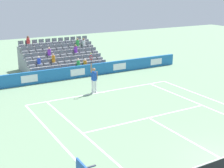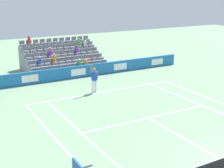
{
  "view_description": "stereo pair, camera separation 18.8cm",
  "coord_description": "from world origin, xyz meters",
  "views": [
    {
      "loc": [
        10.3,
        7.38,
        7.04
      ],
      "look_at": [
        0.29,
        -10.06,
        1.1
      ],
      "focal_mm": 52.2,
      "sensor_mm": 36.0,
      "label": 1
    },
    {
      "loc": [
        10.14,
        7.47,
        7.04
      ],
      "look_at": [
        0.29,
        -10.06,
        1.1
      ],
      "focal_mm": 52.2,
      "sensor_mm": 36.0,
      "label": 2
    }
  ],
  "objects": [
    {
      "name": "line_service",
      "position": [
        0.0,
        -6.4,
        0.0
      ],
      "size": [
        8.23,
        0.1,
        0.01
      ],
      "primitive_type": "cube",
      "color": "white",
      "rests_on": "ground"
    },
    {
      "name": "line_centre_mark",
      "position": [
        0.0,
        -11.79,
        0.0
      ],
      "size": [
        0.1,
        0.2,
        0.01
      ],
      "primitive_type": "cube",
      "color": "white",
      "rests_on": "ground"
    },
    {
      "name": "line_centre_service",
      "position": [
        0.0,
        -3.2,
        0.0
      ],
      "size": [
        0.1,
        6.4,
        0.01
      ],
      "primitive_type": "cube",
      "color": "white",
      "rests_on": "ground"
    },
    {
      "name": "tennis_player",
      "position": [
        0.59,
        -12.06,
        0.99
      ],
      "size": [
        0.53,
        0.39,
        2.85
      ],
      "color": "white",
      "rests_on": "ground"
    },
    {
      "name": "stadium_stand",
      "position": [
        0.0,
        -19.82,
        0.82
      ],
      "size": [
        6.82,
        4.75,
        3.0
      ],
      "color": "gray",
      "rests_on": "ground"
    },
    {
      "name": "line_baseline",
      "position": [
        0.0,
        -11.89,
        0.0
      ],
      "size": [
        10.97,
        0.1,
        0.01
      ],
      "primitive_type": "cube",
      "color": "white",
      "rests_on": "ground"
    },
    {
      "name": "line_singles_sideline_right",
      "position": [
        -4.12,
        -5.95,
        0.0
      ],
      "size": [
        0.1,
        11.89,
        0.01
      ],
      "primitive_type": "cube",
      "color": "white",
      "rests_on": "ground"
    },
    {
      "name": "line_singles_sideline_left",
      "position": [
        4.12,
        -5.95,
        0.0
      ],
      "size": [
        0.1,
        11.89,
        0.01
      ],
      "primitive_type": "cube",
      "color": "white",
      "rests_on": "ground"
    },
    {
      "name": "line_doubles_sideline_right",
      "position": [
        -5.49,
        -5.95,
        0.0
      ],
      "size": [
        0.1,
        11.89,
        0.01
      ],
      "primitive_type": "cube",
      "color": "white",
      "rests_on": "ground"
    },
    {
      "name": "line_doubles_sideline_left",
      "position": [
        5.49,
        -5.95,
        0.0
      ],
      "size": [
        0.1,
        11.89,
        0.01
      ],
      "primitive_type": "cube",
      "color": "white",
      "rests_on": "ground"
    },
    {
      "name": "sponsor_barrier",
      "position": [
        -0.0,
        -16.26,
        0.49
      ],
      "size": [
        19.82,
        0.22,
        0.99
      ],
      "color": "#1E66AD",
      "rests_on": "ground"
    }
  ]
}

